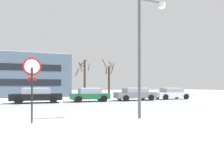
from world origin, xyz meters
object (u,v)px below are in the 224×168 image
object	(u,v)px
stop_sign	(32,77)
parked_car_black	(37,95)
parked_car_white	(171,93)
street_lamp	(144,45)
parked_car_green	(90,95)
parked_car_gray	(135,94)

from	to	relation	value
stop_sign	parked_car_black	size ratio (longest dim) A/B	0.61
stop_sign	parked_car_white	distance (m)	19.25
street_lamp	parked_car_green	distance (m)	11.74
parked_car_gray	stop_sign	bearing A→B (deg)	-134.52
parked_car_black	parked_car_gray	size ratio (longest dim) A/B	1.01
parked_car_green	parked_car_gray	xyz separation A→B (m)	(5.12, -0.17, 0.01)
stop_sign	parked_car_green	distance (m)	12.27
parked_car_black	parked_car_gray	xyz separation A→B (m)	(10.24, -0.31, -0.01)
parked_car_gray	parked_car_white	bearing A→B (deg)	3.72
street_lamp	parked_car_green	bearing A→B (deg)	89.17
parked_car_gray	street_lamp	bearing A→B (deg)	-115.30
parked_car_black	parked_car_green	world-z (taller)	parked_car_black
parked_car_green	parked_car_gray	size ratio (longest dim) A/B	0.87
stop_sign	street_lamp	size ratio (longest dim) A/B	0.46
parked_car_black	parked_car_white	distance (m)	15.35
street_lamp	parked_car_black	distance (m)	12.86
parked_car_green	parked_car_white	xyz separation A→B (m)	(10.24, 0.16, -0.01)
stop_sign	street_lamp	bearing A→B (deg)	-4.63
parked_car_green	stop_sign	bearing A→B (deg)	-116.53
parked_car_gray	parked_car_white	world-z (taller)	parked_car_gray
parked_car_black	stop_sign	bearing A→B (deg)	-91.73
parked_car_green	parked_car_white	world-z (taller)	parked_car_green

